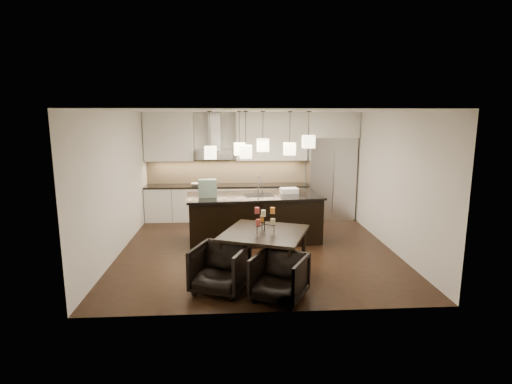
{
  "coord_description": "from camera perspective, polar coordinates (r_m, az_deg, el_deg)",
  "views": [
    {
      "loc": [
        -0.5,
        -7.9,
        2.71
      ],
      "look_at": [
        0.0,
        0.2,
        1.15
      ],
      "focal_mm": 28.0,
      "sensor_mm": 36.0,
      "label": 1
    }
  ],
  "objects": [
    {
      "name": "candle_f",
      "position": [
        6.53,
        1.06,
        -3.05
      ],
      "size": [
        0.1,
        0.1,
        0.1
      ],
      "primitive_type": "cylinder",
      "rotation": [
        0.0,
        0.0,
        -0.36
      ],
      "color": "beige",
      "rests_on": "candelabra"
    },
    {
      "name": "tote_bag",
      "position": [
        8.39,
        -6.95,
        0.54
      ],
      "size": [
        0.4,
        0.24,
        0.38
      ],
      "primitive_type": "cube",
      "rotation": [
        0.0,
        0.0,
        0.1
      ],
      "color": "#1A4C36",
      "rests_on": "island_top"
    },
    {
      "name": "island_top",
      "position": [
        8.6,
        -0.28,
        -0.56
      ],
      "size": [
        2.98,
        1.48,
        0.04
      ],
      "primitive_type": "cube",
      "rotation": [
        0.0,
        0.0,
        0.1
      ],
      "color": "black",
      "rests_on": "island_body"
    },
    {
      "name": "candle_c",
      "position": [
        6.61,
        0.29,
        -4.38
      ],
      "size": [
        0.1,
        0.1,
        0.1
      ],
      "primitive_type": "cylinder",
      "rotation": [
        0.0,
        0.0,
        -0.36
      ],
      "color": "#AE3D39",
      "rests_on": "candelabra"
    },
    {
      "name": "armchair_left",
      "position": [
        6.35,
        -5.17,
        -10.83
      ],
      "size": [
        1.02,
        1.03,
        0.73
      ],
      "primitive_type": "imported",
      "rotation": [
        0.0,
        0.0,
        -0.36
      ],
      "color": "black",
      "rests_on": "floor"
    },
    {
      "name": "pendant_e",
      "position": [
        8.47,
        7.5,
        7.14
      ],
      "size": [
        0.24,
        0.24,
        0.26
      ],
      "primitive_type": "cube",
      "color": "#F8EAB2",
      "rests_on": "ceiling"
    },
    {
      "name": "lower_cabinets",
      "position": [
        10.58,
        -4.13,
        -1.53
      ],
      "size": [
        4.21,
        0.62,
        0.88
      ],
      "primitive_type": "cube",
      "color": "silver",
      "rests_on": "floor"
    },
    {
      "name": "dining_table",
      "position": [
        6.88,
        1.19,
        -8.81
      ],
      "size": [
        1.69,
        1.69,
        0.78
      ],
      "primitive_type": null,
      "rotation": [
        0.0,
        0.0,
        -0.36
      ],
      "color": "black",
      "rests_on": "floor"
    },
    {
      "name": "wall_back",
      "position": [
        10.75,
        -0.85,
        3.89
      ],
      "size": [
        5.5,
        0.02,
        2.8
      ],
      "primitive_type": "cube",
      "color": "silver",
      "rests_on": "ground"
    },
    {
      "name": "pendant_a",
      "position": [
        8.36,
        -6.53,
        5.62
      ],
      "size": [
        0.24,
        0.24,
        0.26
      ],
      "primitive_type": "cube",
      "color": "#F8EAB2",
      "rests_on": "ceiling"
    },
    {
      "name": "wall_front",
      "position": [
        5.33,
        1.97,
        -3.37
      ],
      "size": [
        5.5,
        0.02,
        2.8
      ],
      "primitive_type": "cube",
      "color": "silver",
      "rests_on": "ground"
    },
    {
      "name": "candle_a",
      "position": [
        6.67,
        2.42,
        -4.25
      ],
      "size": [
        0.1,
        0.1,
        0.1
      ],
      "primitive_type": "cylinder",
      "rotation": [
        0.0,
        0.0,
        -0.36
      ],
      "color": "beige",
      "rests_on": "candelabra"
    },
    {
      "name": "upper_cab_right",
      "position": [
        10.54,
        2.22,
        7.97
      ],
      "size": [
        1.85,
        0.35,
        1.25
      ],
      "primitive_type": "cube",
      "color": "silver",
      "rests_on": "wall_back"
    },
    {
      "name": "candle_e",
      "position": [
        6.72,
        0.15,
        -2.65
      ],
      "size": [
        0.1,
        0.1,
        0.1
      ],
      "primitive_type": "cylinder",
      "rotation": [
        0.0,
        0.0,
        -0.36
      ],
      "color": "#AE3D39",
      "rests_on": "candelabra"
    },
    {
      "name": "candle_d",
      "position": [
        6.72,
        2.38,
        -2.66
      ],
      "size": [
        0.1,
        0.1,
        0.1
      ],
      "primitive_type": "cylinder",
      "rotation": [
        0.0,
        0.0,
        -0.36
      ],
      "color": "orange",
      "rests_on": "candelabra"
    },
    {
      "name": "pendant_c",
      "position": [
        8.4,
        0.99,
        6.72
      ],
      "size": [
        0.24,
        0.24,
        0.26
      ],
      "primitive_type": "cube",
      "color": "#F8EAB2",
      "rests_on": "ceiling"
    },
    {
      "name": "refrigerator",
      "position": [
        10.73,
        10.54,
        1.94
      ],
      "size": [
        1.2,
        0.72,
        2.15
      ],
      "primitive_type": "cube",
      "color": "#B7B7BA",
      "rests_on": "floor"
    },
    {
      "name": "wall_left",
      "position": [
        8.32,
        -19.25,
        1.21
      ],
      "size": [
        0.02,
        5.5,
        2.8
      ],
      "primitive_type": "cube",
      "color": "silver",
      "rests_on": "ground"
    },
    {
      "name": "faucet",
      "position": [
        8.69,
        0.34,
        1.12
      ],
      "size": [
        0.14,
        0.28,
        0.42
      ],
      "primitive_type": null,
      "rotation": [
        0.0,
        0.0,
        0.1
      ],
      "color": "silver",
      "rests_on": "island_top"
    },
    {
      "name": "upper_cab_left",
      "position": [
        10.6,
        -12.34,
        7.75
      ],
      "size": [
        1.25,
        0.35,
        1.25
      ],
      "primitive_type": "cube",
      "color": "silver",
      "rests_on": "wall_back"
    },
    {
      "name": "candelabra",
      "position": [
        6.7,
        1.21,
        -3.8
      ],
      "size": [
        0.49,
        0.49,
        0.46
      ],
      "primitive_type": null,
      "rotation": [
        0.0,
        0.0,
        -0.36
      ],
      "color": "black",
      "rests_on": "dining_table"
    },
    {
      "name": "countertop",
      "position": [
        10.49,
        -4.17,
        0.92
      ],
      "size": [
        4.21,
        0.66,
        0.04
      ],
      "primitive_type": "cube",
      "color": "black",
      "rests_on": "lower_cabinets"
    },
    {
      "name": "fridge_panel",
      "position": [
        10.61,
        10.8,
        9.43
      ],
      "size": [
        1.26,
        0.72,
        0.65
      ],
      "primitive_type": "cube",
      "color": "silver",
      "rests_on": "refrigerator"
    },
    {
      "name": "hood_canopy",
      "position": [
        10.43,
        -5.88,
        5.39
      ],
      "size": [
        0.9,
        0.52,
        0.24
      ],
      "primitive_type": "cube",
      "color": "#B7B7BA",
      "rests_on": "wall_back"
    },
    {
      "name": "candle_b",
      "position": [
        6.84,
        0.91,
        -3.85
      ],
      "size": [
        0.1,
        0.1,
        0.1
      ],
      "primitive_type": "cylinder",
      "rotation": [
        0.0,
        0.0,
        -0.36
      ],
      "color": "orange",
      "rests_on": "candelabra"
    },
    {
      "name": "backsplash",
      "position": [
        10.73,
        -4.18,
        2.96
      ],
      "size": [
        4.21,
        0.02,
        0.63
      ],
      "primitive_type": "cube",
      "color": "tan",
      "rests_on": "countertop"
    },
    {
      "name": "hood_chimney",
      "position": [
        10.5,
        -5.92,
        8.7
      ],
      "size": [
        0.3,
        0.28,
        0.96
      ],
      "primitive_type": "cube",
      "color": "#B7B7BA",
      "rests_on": "hood_canopy"
    },
    {
      "name": "ceiling",
      "position": [
        7.92,
        0.09,
        11.6
      ],
      "size": [
        5.5,
        5.5,
        0.02
      ],
      "primitive_type": "cube",
      "color": "white",
      "rests_on": "wall_back"
    },
    {
      "name": "food_container",
      "position": [
        8.82,
        4.74,
        0.2
      ],
      "size": [
        0.4,
        0.3,
        0.11
      ],
      "primitive_type": "cube",
      "rotation": [
        0.0,
        0.0,
        0.1
      ],
      "color": "silver",
      "rests_on": "island_top"
    },
    {
      "name": "pendant_d",
      "position": [
        8.74,
        4.82,
        6.16
      ],
      "size": [
        0.24,
        0.24,
        0.26
      ],
      "primitive_type": "cube",
      "color": "#F8EAB2",
      "rests_on": "ceiling"
    },
    {
      "name": "pendant_f",
      "position": [
        8.08,
        -1.47,
        5.77
      ],
      "size": [
        0.24,
        0.24,
        0.26
      ],
      "primitive_type": "cube",
      "color": "#F8EAB2",
      "rests_on": "ceiling"
    },
    {
      "name": "fruit_bowl",
      "position": [
        10.47,
        -8.57,
        1.1
      ],
      "size": [
        0.31,
        0.31,
        0.06
      ],
      "primitive_type": "imported",
      "rotation": [
        0.0,
        0.0,
        -0.22
      ],
      "color": "silver",
      "rests_on": "countertop"
    },
    {
      "name": "pendant_b",
      "position": [
        8.68,
        -2.37,
        6.16
      ],
      "size": [
        0.24,
        0.24,
        0.26
      ],
      "primitive_type": "cube",
      "color": "#F8EAB2",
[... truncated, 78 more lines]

